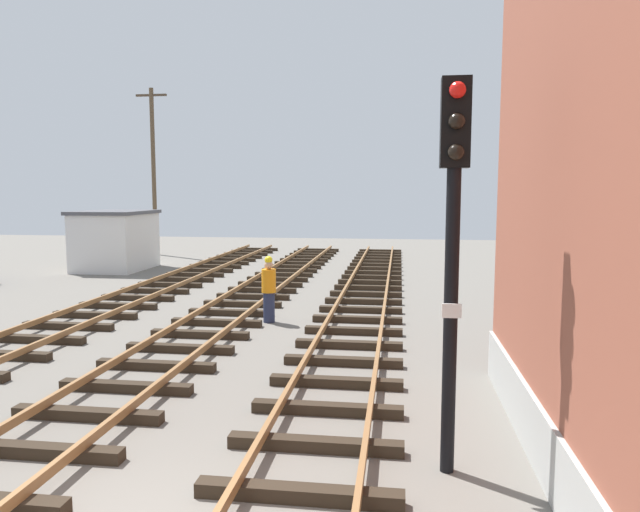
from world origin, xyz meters
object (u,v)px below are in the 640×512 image
object	(u,v)px
control_hut	(115,240)
track_worker_foreground	(269,289)
utility_pole_far	(154,169)
signal_mast	(453,229)

from	to	relation	value
control_hut	track_worker_foreground	xyz separation A→B (m)	(9.59, -9.92, -0.46)
control_hut	track_worker_foreground	size ratio (longest dim) A/B	2.03
utility_pole_far	track_worker_foreground	xyz separation A→B (m)	(10.41, -16.34, -3.99)
signal_mast	utility_pole_far	world-z (taller)	utility_pole_far
control_hut	utility_pole_far	world-z (taller)	utility_pole_far
control_hut	signal_mast	bearing A→B (deg)	-52.72
utility_pole_far	track_worker_foreground	world-z (taller)	utility_pole_far
signal_mast	control_hut	size ratio (longest dim) A/B	1.33
utility_pole_far	track_worker_foreground	size ratio (longest dim) A/B	5.05
control_hut	track_worker_foreground	distance (m)	13.81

